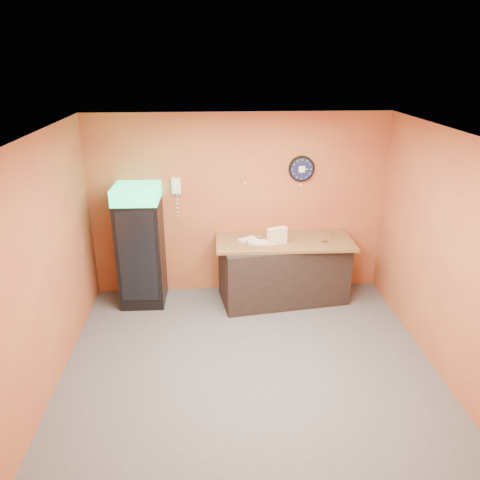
{
  "coord_description": "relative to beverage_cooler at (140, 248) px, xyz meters",
  "views": [
    {
      "loc": [
        -0.42,
        -4.83,
        3.55
      ],
      "look_at": [
        -0.07,
        0.6,
        1.39
      ],
      "focal_mm": 35.0,
      "sensor_mm": 36.0,
      "label": 1
    }
  ],
  "objects": [
    {
      "name": "prep_counter",
      "position": [
        2.14,
        -0.03,
        -0.43
      ],
      "size": [
        1.97,
        1.09,
        0.94
      ],
      "primitive_type": "cube",
      "rotation": [
        0.0,
        0.0,
        0.14
      ],
      "color": "black",
      "rests_on": "floor"
    },
    {
      "name": "wrapped_sandwich_left",
      "position": [
        1.72,
        -0.1,
        0.1
      ],
      "size": [
        0.27,
        0.13,
        0.04
      ],
      "primitive_type": "cube",
      "rotation": [
        0.0,
        0.0,
        0.08
      ],
      "color": "silver",
      "rests_on": "butcher_paper"
    },
    {
      "name": "butcher_paper",
      "position": [
        2.14,
        -0.03,
        0.06
      ],
      "size": [
        2.05,
        0.88,
        0.04
      ],
      "primitive_type": "cube",
      "rotation": [
        0.0,
        0.0,
        -0.01
      ],
      "color": "brown",
      "rests_on": "prep_counter"
    },
    {
      "name": "wrapped_sandwich_right",
      "position": [
        1.58,
        0.0,
        0.1
      ],
      "size": [
        0.28,
        0.22,
        0.04
      ],
      "primitive_type": "cube",
      "rotation": [
        0.0,
        0.0,
        0.49
      ],
      "color": "silver",
      "rests_on": "butcher_paper"
    },
    {
      "name": "wall_phone",
      "position": [
        0.55,
        0.34,
        0.84
      ],
      "size": [
        0.13,
        0.11,
        0.24
      ],
      "color": "white",
      "rests_on": "back_wall"
    },
    {
      "name": "sub_roll_stack",
      "position": [
        2.01,
        -0.14,
        0.2
      ],
      "size": [
        0.31,
        0.19,
        0.24
      ],
      "rotation": [
        0.0,
        0.0,
        0.35
      ],
      "color": "beige",
      "rests_on": "butcher_paper"
    },
    {
      "name": "ceiling",
      "position": [
        1.47,
        -1.61,
        1.9
      ],
      "size": [
        4.5,
        4.0,
        0.02
      ],
      "primitive_type": "cube",
      "color": "white",
      "rests_on": "back_wall"
    },
    {
      "name": "floor",
      "position": [
        1.47,
        -1.61,
        -0.9
      ],
      "size": [
        4.5,
        4.5,
        0.0
      ],
      "primitive_type": "plane",
      "color": "#47474C",
      "rests_on": "ground"
    },
    {
      "name": "right_wall",
      "position": [
        3.72,
        -1.61,
        0.5
      ],
      "size": [
        0.02,
        4.0,
        2.8
      ],
      "primitive_type": "cube",
      "color": "#AA692F",
      "rests_on": "floor"
    },
    {
      "name": "beverage_cooler",
      "position": [
        0.0,
        0.0,
        0.0
      ],
      "size": [
        0.65,
        0.67,
        1.84
      ],
      "rotation": [
        0.0,
        0.0,
        -0.02
      ],
      "color": "black",
      "rests_on": "floor"
    },
    {
      "name": "back_wall",
      "position": [
        1.47,
        0.39,
        0.5
      ],
      "size": [
        4.5,
        0.02,
        2.8
      ],
      "primitive_type": "cube",
      "color": "#AA692F",
      "rests_on": "floor"
    },
    {
      "name": "wall_clock",
      "position": [
        2.42,
        0.36,
        1.07
      ],
      "size": [
        0.39,
        0.06,
        0.39
      ],
      "color": "black",
      "rests_on": "back_wall"
    },
    {
      "name": "wrapped_sandwich_mid",
      "position": [
        1.79,
        -0.15,
        0.1
      ],
      "size": [
        0.27,
        0.13,
        0.04
      ],
      "primitive_type": "cube",
      "rotation": [
        0.0,
        0.0,
        -0.09
      ],
      "color": "silver",
      "rests_on": "butcher_paper"
    },
    {
      "name": "left_wall",
      "position": [
        -0.78,
        -1.61,
        0.5
      ],
      "size": [
        0.02,
        4.0,
        2.8
      ],
      "primitive_type": "cube",
      "color": "#AA692F",
      "rests_on": "floor"
    },
    {
      "name": "kitchen_tool",
      "position": [
        1.77,
        0.02,
        0.11
      ],
      "size": [
        0.07,
        0.07,
        0.07
      ],
      "primitive_type": "cylinder",
      "color": "silver",
      "rests_on": "butcher_paper"
    }
  ]
}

